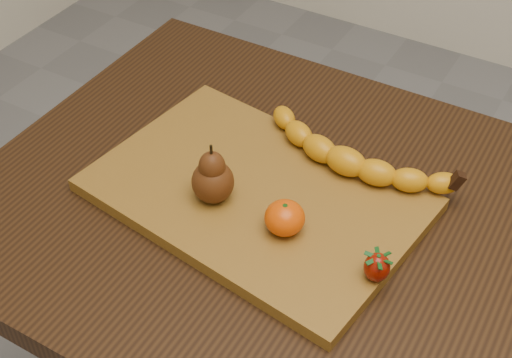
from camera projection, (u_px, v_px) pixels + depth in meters
The scene contains 6 objects.
table at pixel (318, 266), 1.05m from camera, with size 1.00×0.70×0.76m.
cutting_board at pixel (256, 195), 1.01m from camera, with size 0.45×0.30×0.02m, color brown.
banana at pixel (346, 161), 1.02m from camera, with size 0.26×0.07×0.04m, color orange, non-canonical shape.
pear at pixel (212, 173), 0.96m from camera, with size 0.06×0.06×0.09m, color #4D250C, non-canonical shape.
mandarin at pixel (285, 218), 0.93m from camera, with size 0.05×0.05×0.05m, color #DC4602.
strawberry at pixel (377, 266), 0.87m from camera, with size 0.03×0.03×0.04m, color maroon, non-canonical shape.
Camera 1 is at (0.27, -0.65, 1.47)m, focal length 50.00 mm.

